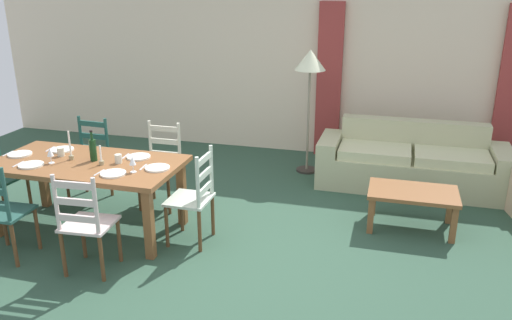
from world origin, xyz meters
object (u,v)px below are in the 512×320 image
object	(u,v)px
wine_bottle	(93,149)
coffee_cup_secondary	(61,152)
dining_chair_near_right	(86,223)
coffee_table	(413,196)
dining_chair_far_right	(161,166)
dining_chair_head_east	(194,197)
dining_chair_near_left	(1,212)
dining_chair_far_left	(90,159)
standing_lamp	(310,68)
couch	(411,164)
coffee_cup_primary	(118,159)
wine_glass_near_right	(133,161)
dining_table	(87,170)
wine_glass_near_left	(50,153)

from	to	relation	value
wine_bottle	coffee_cup_secondary	xyz separation A→B (m)	(-0.41, 0.04, -0.07)
dining_chair_near_right	coffee_table	size ratio (longest dim) A/B	1.07
dining_chair_far_right	dining_chair_head_east	distance (m)	1.02
dining_chair_near_left	dining_chair_far_left	bearing A→B (deg)	91.02
coffee_cup_secondary	coffee_table	bearing A→B (deg)	13.21
dining_chair_far_right	coffee_table	distance (m)	2.77
dining_chair_far_right	standing_lamp	world-z (taller)	standing_lamp
coffee_cup_secondary	couch	bearing A→B (deg)	30.01
dining_chair_near_right	coffee_cup_primary	world-z (taller)	dining_chair_near_right
standing_lamp	dining_chair_far_left	bearing A→B (deg)	-145.90
wine_glass_near_right	coffee_cup_primary	bearing A→B (deg)	143.65
dining_chair_far_left	coffee_cup_secondary	xyz separation A→B (m)	(0.12, -0.66, 0.32)
dining_table	coffee_table	world-z (taller)	dining_table
dining_chair_near_right	wine_bottle	distance (m)	0.96
dining_chair_head_east	standing_lamp	xyz separation A→B (m)	(0.71, 2.28, 0.93)
wine_glass_near_right	couch	world-z (taller)	wine_glass_near_right
coffee_table	dining_chair_near_left	bearing A→B (deg)	-155.51
dining_chair_far_left	dining_chair_far_right	bearing A→B (deg)	1.92
dining_chair_near_left	wine_bottle	bearing A→B (deg)	57.65
dining_chair_near_left	coffee_table	xyz separation A→B (m)	(3.64, 1.66, -0.12)
dining_table	dining_chair_near_right	world-z (taller)	dining_chair_near_right
dining_chair_far_right	dining_chair_near_right	bearing A→B (deg)	-89.77
coffee_cup_primary	dining_chair_near_right	bearing A→B (deg)	-82.41
couch	wine_bottle	bearing A→B (deg)	-146.43
dining_chair_near_left	wine_glass_near_left	size ratio (longest dim) A/B	5.96
dining_table	dining_chair_near_right	xyz separation A→B (m)	(0.44, -0.74, -0.19)
dining_chair_far_right	dining_chair_far_left	bearing A→B (deg)	-178.08
dining_chair_near_left	coffee_cup_secondary	xyz separation A→B (m)	(0.09, 0.82, 0.32)
couch	coffee_table	distance (m)	1.22
dining_chair_head_east	standing_lamp	size ratio (longest dim) A/B	0.59
dining_chair_head_east	couch	bearing A→B (deg)	45.42
dining_table	dining_chair_near_right	bearing A→B (deg)	-59.34
dining_table	dining_chair_near_left	distance (m)	0.88
dining_chair_near_right	couch	xyz separation A→B (m)	(2.76, 2.88, -0.19)
dining_chair_far_left	wine_bottle	xyz separation A→B (m)	(0.53, -0.70, 0.39)
coffee_cup_secondary	couch	size ratio (longest dim) A/B	0.04
dining_chair_near_right	wine_glass_near_left	world-z (taller)	dining_chair_near_right
dining_table	dining_chair_far_left	size ratio (longest dim) A/B	1.98
dining_chair_far_right	coffee_cup_primary	world-z (taller)	dining_chair_far_right
dining_chair_near_right	dining_chair_head_east	xyz separation A→B (m)	(0.69, 0.78, 0.00)
dining_chair_head_east	couch	world-z (taller)	dining_chair_head_east
dining_table	coffee_cup_primary	distance (m)	0.36
coffee_table	standing_lamp	size ratio (longest dim) A/B	0.55
coffee_cup_primary	coffee_cup_secondary	distance (m)	0.68
dining_table	dining_chair_far_right	bearing A→B (deg)	60.81
dining_chair_far_right	dining_table	bearing A→B (deg)	-119.19
dining_chair_near_left	dining_chair_head_east	distance (m)	1.75
dining_chair_near_left	standing_lamp	xyz separation A→B (m)	(2.29, 3.06, 0.93)
coffee_cup_secondary	couch	xyz separation A→B (m)	(3.54, 2.05, -0.50)
dining_chair_head_east	coffee_table	world-z (taller)	dining_chair_head_east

